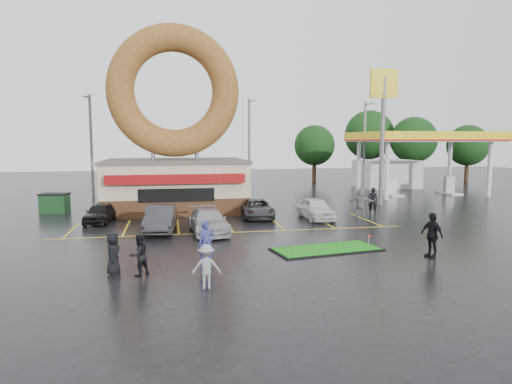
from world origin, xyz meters
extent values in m
plane|color=black|center=(0.00, 0.00, 0.00)|extent=(120.00, 120.00, 0.00)
cube|color=#472B19|center=(-3.00, 13.00, 0.60)|extent=(10.00, 8.00, 1.20)
cube|color=beige|center=(-3.00, 13.00, 2.35)|extent=(10.00, 8.00, 2.30)
cube|color=#59544C|center=(-3.00, 13.00, 3.60)|extent=(10.20, 8.20, 0.20)
cube|color=maroon|center=(-3.00, 8.70, 2.60)|extent=(9.00, 0.60, 0.60)
cylinder|color=slate|center=(-4.60, 13.00, 4.30)|extent=(0.30, 0.30, 1.20)
cylinder|color=slate|center=(-1.40, 13.00, 4.30)|extent=(0.30, 0.30, 1.20)
torus|color=brown|center=(-3.00, 13.00, 8.70)|extent=(9.60, 2.00, 9.60)
cylinder|color=silver|center=(15.00, 15.00, 2.50)|extent=(0.40, 0.40, 5.00)
cylinder|color=silver|center=(25.00, 15.00, 2.50)|extent=(0.40, 0.40, 5.00)
cylinder|color=silver|center=(15.00, 21.00, 2.50)|extent=(0.40, 0.40, 5.00)
cylinder|color=silver|center=(25.00, 21.00, 2.50)|extent=(0.40, 0.40, 5.00)
cube|color=silver|center=(20.00, 18.00, 5.25)|extent=(12.00, 8.00, 0.50)
cube|color=yellow|center=(20.00, 18.00, 5.55)|extent=(12.30, 8.30, 0.70)
cube|color=#99999E|center=(17.00, 18.00, 0.90)|extent=(0.90, 0.60, 1.60)
cube|color=#99999E|center=(23.00, 18.00, 0.90)|extent=(0.90, 0.60, 1.60)
cube|color=silver|center=(20.00, 25.00, 1.50)|extent=(6.00, 5.00, 3.00)
cylinder|color=slate|center=(13.00, 12.00, 5.00)|extent=(0.36, 0.36, 10.00)
cube|color=yellow|center=(13.00, 12.00, 9.50)|extent=(2.20, 0.30, 2.20)
cylinder|color=slate|center=(-10.00, 20.00, 4.50)|extent=(0.24, 0.24, 9.00)
cylinder|color=slate|center=(-10.00, 19.00, 8.70)|extent=(0.12, 2.00, 0.12)
cube|color=slate|center=(-10.00, 18.00, 8.65)|extent=(0.40, 0.18, 0.12)
cylinder|color=slate|center=(4.00, 21.00, 4.50)|extent=(0.24, 0.24, 9.00)
cylinder|color=slate|center=(4.00, 20.00, 8.70)|extent=(0.12, 2.00, 0.12)
cube|color=slate|center=(4.00, 19.00, 8.65)|extent=(0.40, 0.18, 0.12)
cylinder|color=slate|center=(16.00, 22.00, 4.50)|extent=(0.24, 0.24, 9.00)
cylinder|color=slate|center=(16.00, 21.00, 8.70)|extent=(0.12, 2.00, 0.12)
cube|color=slate|center=(16.00, 20.00, 8.65)|extent=(0.40, 0.18, 0.12)
cylinder|color=#332114|center=(26.00, 30.00, 1.44)|extent=(0.50, 0.50, 2.88)
sphere|color=black|center=(26.00, 30.00, 5.20)|extent=(5.60, 5.60, 5.60)
cylinder|color=#332114|center=(32.00, 28.00, 1.26)|extent=(0.50, 0.50, 2.52)
sphere|color=black|center=(32.00, 28.00, 4.55)|extent=(4.90, 4.90, 4.90)
cylinder|color=#332114|center=(22.00, 34.00, 1.62)|extent=(0.50, 0.50, 3.24)
sphere|color=black|center=(22.00, 34.00, 5.85)|extent=(6.30, 6.30, 6.30)
cylinder|color=#332114|center=(14.00, 32.00, 1.26)|extent=(0.50, 0.50, 2.52)
sphere|color=black|center=(14.00, 32.00, 4.55)|extent=(4.90, 4.90, 4.90)
imported|color=black|center=(-7.75, 8.00, 0.62)|extent=(1.88, 3.77, 1.23)
imported|color=#2E2E30|center=(-3.98, 4.47, 0.72)|extent=(1.92, 4.52, 1.45)
imported|color=#A8A8AD|center=(-1.39, 3.50, 0.67)|extent=(2.23, 4.72, 1.33)
imported|color=#303033|center=(2.23, 8.00, 0.61)|extent=(2.32, 4.50, 1.21)
imported|color=silver|center=(5.89, 6.73, 0.70)|extent=(1.72, 4.13, 1.40)
imported|color=navy|center=(-2.04, -3.40, 0.95)|extent=(0.77, 0.59, 1.90)
imported|color=black|center=(-4.64, -4.06, 0.79)|extent=(0.97, 0.95, 1.58)
imported|color=gray|center=(-2.26, -6.06, 0.78)|extent=(1.06, 0.68, 1.55)
imported|color=black|center=(-5.61, -3.73, 0.81)|extent=(0.59, 0.84, 1.62)
imported|color=black|center=(7.78, -3.60, 0.99)|extent=(0.78, 1.25, 1.98)
imported|color=gray|center=(9.21, 7.24, 0.97)|extent=(1.85, 1.37, 1.94)
imported|color=black|center=(10.35, 7.77, 0.94)|extent=(0.81, 0.69, 1.89)
cube|color=#19411F|center=(-11.50, 12.80, 0.65)|extent=(1.97, 1.47, 1.30)
cube|color=black|center=(3.72, -1.50, 0.03)|extent=(5.33, 2.99, 0.06)
cube|color=#1A8716|center=(3.72, -1.50, 0.06)|extent=(5.07, 2.72, 0.03)
cylinder|color=silver|center=(5.81, -1.49, 0.34)|extent=(0.02, 0.02, 0.57)
cube|color=red|center=(5.88, -1.49, 0.57)|extent=(0.14, 0.01, 0.10)
camera|label=1|loc=(-3.45, -21.41, 5.07)|focal=32.00mm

